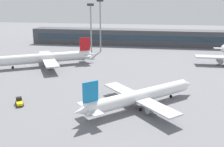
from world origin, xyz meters
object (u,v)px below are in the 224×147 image
Objects in this scene: baggage_tug_yellow at (19,102)px; floodlight_tower_east at (91,25)px; airplane_near at (141,96)px; airplane_mid at (45,58)px; floodlight_tower_west at (100,22)px.

floodlight_tower_east is at bearing 87.80° from baggage_tug_yellow.
airplane_mid is (-40.48, 34.21, 0.49)m from airplane_near.
floodlight_tower_east reaches higher than airplane_mid.
baggage_tug_yellow is at bearing -172.77° from airplane_near.
baggage_tug_yellow is 0.16× the size of floodlight_tower_east.
baggage_tug_yellow is 68.70m from floodlight_tower_east.
airplane_mid is at bearing -116.15° from floodlight_tower_west.
baggage_tug_yellow is at bearing -92.20° from floodlight_tower_east.
baggage_tug_yellow is (9.57, -38.13, -2.47)m from airplane_mid.
floodlight_tower_east is (12.15, 29.23, 10.77)m from airplane_mid.
floodlight_tower_east reaches higher than baggage_tug_yellow.
airplane_mid is 33.44m from floodlight_tower_east.
airplane_near is 1.21× the size of floodlight_tower_east.
floodlight_tower_west is at bearing 109.96° from airplane_near.
airplane_near is at bearing -65.94° from floodlight_tower_east.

